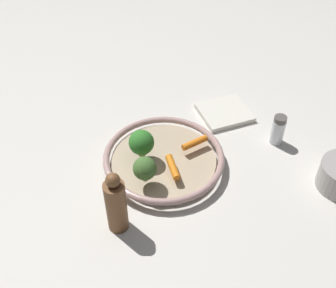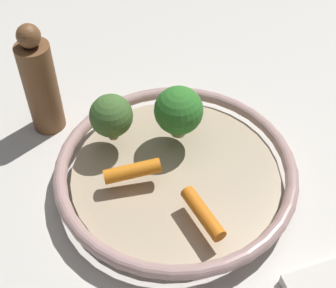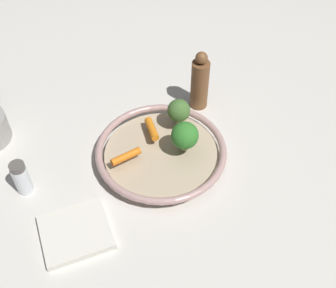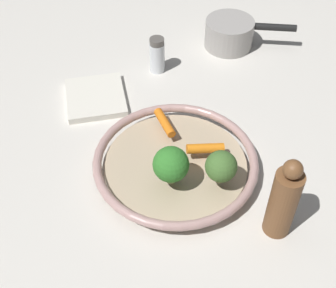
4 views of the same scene
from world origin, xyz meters
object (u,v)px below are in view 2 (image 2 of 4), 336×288
object	(u,v)px
serving_bowl	(176,173)
broccoli_floret_mid	(111,116)
baby_carrot_near_rim	(132,171)
broccoli_floret_small	(179,111)
baby_carrot_center	(200,214)
pepper_mill	(40,84)

from	to	relation	value
serving_bowl	broccoli_floret_mid	distance (m)	0.10
baby_carrot_near_rim	broccoli_floret_small	size ratio (longest dim) A/B	0.96
baby_carrot_near_rim	baby_carrot_center	bearing A→B (deg)	31.80
serving_bowl	baby_carrot_center	bearing A→B (deg)	-2.38
baby_carrot_center	serving_bowl	bearing A→B (deg)	177.62
baby_carrot_center	pepper_mill	bearing A→B (deg)	-152.54
serving_bowl	broccoli_floret_mid	world-z (taller)	broccoli_floret_mid
baby_carrot_near_rim	pepper_mill	xyz separation A→B (m)	(-0.16, -0.07, 0.03)
broccoli_floret_mid	serving_bowl	bearing A→B (deg)	39.99
serving_bowl	broccoli_floret_mid	xyz separation A→B (m)	(-0.07, -0.06, 0.05)
baby_carrot_center	pepper_mill	size ratio (longest dim) A/B	0.42
broccoli_floret_small	broccoli_floret_mid	bearing A→B (deg)	-105.33
serving_bowl	baby_carrot_near_rim	distance (m)	0.06
baby_carrot_near_rim	pepper_mill	bearing A→B (deg)	-154.93
broccoli_floret_small	pepper_mill	size ratio (longest dim) A/B	0.43
broccoli_floret_small	pepper_mill	bearing A→B (deg)	-126.57
baby_carrot_center	broccoli_floret_mid	xyz separation A→B (m)	(-0.15, -0.05, 0.03)
broccoli_floret_small	pepper_mill	xyz separation A→B (m)	(-0.11, -0.15, -0.00)
serving_bowl	broccoli_floret_mid	bearing A→B (deg)	-140.01
baby_carrot_center	broccoli_floret_small	size ratio (longest dim) A/B	0.99
pepper_mill	broccoli_floret_mid	bearing A→B (deg)	38.27
baby_carrot_near_rim	pepper_mill	distance (m)	0.18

